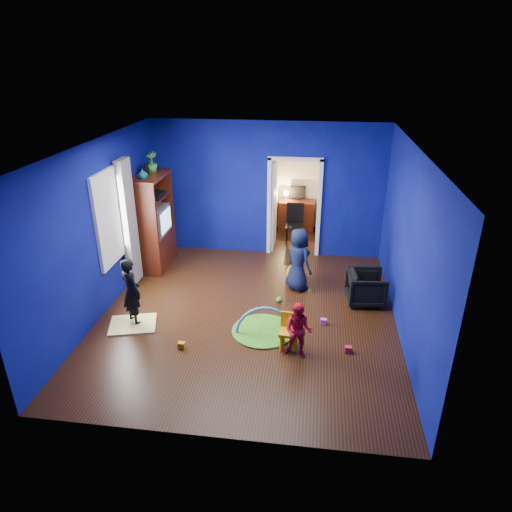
# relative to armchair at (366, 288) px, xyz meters

# --- Properties ---
(floor) EXTENTS (5.00, 5.50, 0.01)m
(floor) POSITION_rel_armchair_xyz_m (-2.04, -0.73, -0.30)
(floor) COLOR black
(floor) RESTS_ON ground
(ceiling) EXTENTS (5.00, 5.50, 0.01)m
(ceiling) POSITION_rel_armchair_xyz_m (-2.04, -0.73, 2.60)
(ceiling) COLOR white
(ceiling) RESTS_ON wall_back
(wall_back) EXTENTS (5.00, 0.02, 2.90)m
(wall_back) POSITION_rel_armchair_xyz_m (-2.04, 2.02, 1.15)
(wall_back) COLOR #090B69
(wall_back) RESTS_ON floor
(wall_front) EXTENTS (5.00, 0.02, 2.90)m
(wall_front) POSITION_rel_armchair_xyz_m (-2.04, -3.48, 1.15)
(wall_front) COLOR #090B69
(wall_front) RESTS_ON floor
(wall_left) EXTENTS (0.02, 5.50, 2.90)m
(wall_left) POSITION_rel_armchair_xyz_m (-4.54, -0.73, 1.15)
(wall_left) COLOR #090B69
(wall_left) RESTS_ON floor
(wall_right) EXTENTS (0.02, 5.50, 2.90)m
(wall_right) POSITION_rel_armchair_xyz_m (0.46, -0.73, 1.15)
(wall_right) COLOR #090B69
(wall_right) RESTS_ON floor
(alcove) EXTENTS (1.00, 1.75, 2.50)m
(alcove) POSITION_rel_armchair_xyz_m (-1.44, 2.89, 0.95)
(alcove) COLOR silver
(alcove) RESTS_ON floor
(armchair) EXTENTS (0.71, 0.70, 0.60)m
(armchair) POSITION_rel_armchair_xyz_m (0.00, 0.00, 0.00)
(armchair) COLOR black
(armchair) RESTS_ON floor
(child_black) EXTENTS (0.51, 0.49, 1.17)m
(child_black) POSITION_rel_armchair_xyz_m (-3.90, -1.20, 0.29)
(child_black) COLOR black
(child_black) RESTS_ON floor
(child_navy) EXTENTS (0.69, 0.70, 1.22)m
(child_navy) POSITION_rel_armchair_xyz_m (-1.25, 0.37, 0.31)
(child_navy) COLOR #0E1435
(child_navy) RESTS_ON floor
(toddler_red) EXTENTS (0.48, 0.41, 0.88)m
(toddler_red) POSITION_rel_armchair_xyz_m (-1.13, -1.76, 0.14)
(toddler_red) COLOR red
(toddler_red) RESTS_ON floor
(vase) EXTENTS (0.23, 0.23, 0.20)m
(vase) POSITION_rel_armchair_xyz_m (-4.26, 0.71, 1.76)
(vase) COLOR #0C4B60
(vase) RESTS_ON tv_armoire
(potted_plant) EXTENTS (0.24, 0.24, 0.41)m
(potted_plant) POSITION_rel_armchair_xyz_m (-4.26, 1.23, 1.86)
(potted_plant) COLOR #368530
(potted_plant) RESTS_ON tv_armoire
(tv_armoire) EXTENTS (0.58, 1.14, 1.96)m
(tv_armoire) POSITION_rel_armchair_xyz_m (-4.26, 1.01, 0.68)
(tv_armoire) COLOR #370D09
(tv_armoire) RESTS_ON floor
(crt_tv) EXTENTS (0.46, 0.70, 0.54)m
(crt_tv) POSITION_rel_armchair_xyz_m (-4.22, 1.01, 0.72)
(crt_tv) COLOR silver
(crt_tv) RESTS_ON tv_armoire
(yellow_blanket) EXTENTS (0.88, 0.78, 0.03)m
(yellow_blanket) POSITION_rel_armchair_xyz_m (-3.90, -1.30, -0.29)
(yellow_blanket) COLOR #F2E07A
(yellow_blanket) RESTS_ON floor
(hopper_ball) EXTENTS (0.38, 0.38, 0.38)m
(hopper_ball) POSITION_rel_armchair_xyz_m (-1.30, 0.62, -0.11)
(hopper_ball) COLOR yellow
(hopper_ball) RESTS_ON floor
(kid_chair) EXTENTS (0.30, 0.30, 0.50)m
(kid_chair) POSITION_rel_armchair_xyz_m (-1.28, -1.56, -0.05)
(kid_chair) COLOR yellow
(kid_chair) RESTS_ON floor
(play_mat) EXTENTS (1.01, 1.01, 0.03)m
(play_mat) POSITION_rel_armchair_xyz_m (-1.73, -1.19, -0.29)
(play_mat) COLOR #2E9421
(play_mat) RESTS_ON floor
(toy_arch) EXTENTS (0.88, 0.29, 0.90)m
(toy_arch) POSITION_rel_armchair_xyz_m (-1.73, -1.19, -0.28)
(toy_arch) COLOR #3F8CD8
(toy_arch) RESTS_ON floor
(window_left) EXTENTS (0.03, 0.95, 1.55)m
(window_left) POSITION_rel_armchair_xyz_m (-4.53, -0.38, 1.25)
(window_left) COLOR white
(window_left) RESTS_ON wall_left
(curtain) EXTENTS (0.14, 0.42, 2.40)m
(curtain) POSITION_rel_armchair_xyz_m (-4.41, 0.17, 0.95)
(curtain) COLOR slate
(curtain) RESTS_ON floor
(doorway) EXTENTS (1.16, 0.10, 2.10)m
(doorway) POSITION_rel_armchair_xyz_m (-1.44, 2.02, 0.75)
(doorway) COLOR white
(doorway) RESTS_ON floor
(study_desk) EXTENTS (0.88, 0.44, 0.75)m
(study_desk) POSITION_rel_armchair_xyz_m (-1.44, 3.53, 0.07)
(study_desk) COLOR #3D140A
(study_desk) RESTS_ON floor
(desk_monitor) EXTENTS (0.40, 0.05, 0.32)m
(desk_monitor) POSITION_rel_armchair_xyz_m (-1.44, 3.65, 0.65)
(desk_monitor) COLOR black
(desk_monitor) RESTS_ON study_desk
(desk_lamp) EXTENTS (0.14, 0.14, 0.14)m
(desk_lamp) POSITION_rel_armchair_xyz_m (-1.72, 3.59, 0.63)
(desk_lamp) COLOR #FFD88C
(desk_lamp) RESTS_ON study_desk
(folding_chair) EXTENTS (0.40, 0.40, 0.92)m
(folding_chair) POSITION_rel_armchair_xyz_m (-1.44, 2.57, 0.16)
(folding_chair) COLOR black
(folding_chair) RESTS_ON floor
(book_shelf) EXTENTS (0.88, 0.24, 0.04)m
(book_shelf) POSITION_rel_armchair_xyz_m (-1.44, 3.64, 1.72)
(book_shelf) COLOR white
(book_shelf) RESTS_ON study_desk
(toy_0) EXTENTS (0.10, 0.08, 0.10)m
(toy_0) POSITION_rel_armchair_xyz_m (-0.37, -1.57, -0.25)
(toy_0) COLOR red
(toy_0) RESTS_ON floor
(toy_1) EXTENTS (0.11, 0.11, 0.11)m
(toy_1) POSITION_rel_armchair_xyz_m (0.19, 0.38, -0.25)
(toy_1) COLOR blue
(toy_1) RESTS_ON floor
(toy_2) EXTENTS (0.10, 0.08, 0.10)m
(toy_2) POSITION_rel_armchair_xyz_m (-2.91, -1.81, -0.25)
(toy_2) COLOR orange
(toy_2) RESTS_ON floor
(toy_3) EXTENTS (0.11, 0.11, 0.11)m
(toy_3) POSITION_rel_armchair_xyz_m (-1.55, -0.21, -0.25)
(toy_3) COLOR green
(toy_3) RESTS_ON floor
(toy_4) EXTENTS (0.10, 0.08, 0.10)m
(toy_4) POSITION_rel_armchair_xyz_m (-0.74, -0.84, -0.25)
(toy_4) COLOR #D04EC9
(toy_4) RESTS_ON floor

